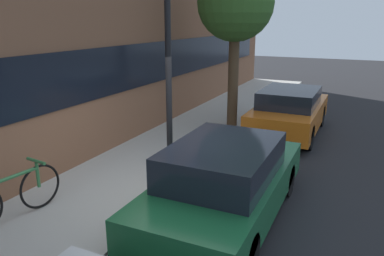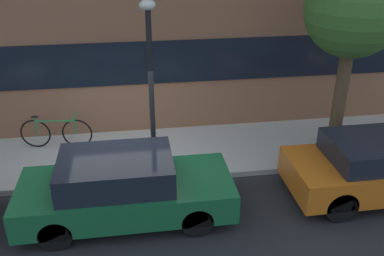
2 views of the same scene
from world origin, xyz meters
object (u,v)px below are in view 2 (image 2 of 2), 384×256
at_px(street_tree, 354,11).
at_px(parked_car_orange, 381,167).
at_px(parked_car_green, 124,188).
at_px(bicycle, 56,132).
at_px(lamp_post, 150,70).

bearing_deg(street_tree, parked_car_orange, -80.56).
distance_m(parked_car_green, bicycle, 3.30).
relative_size(street_tree, lamp_post, 1.19).
relative_size(parked_car_orange, street_tree, 0.86).
distance_m(bicycle, lamp_post, 3.38).
distance_m(parked_car_green, lamp_post, 2.39).
height_order(parked_car_green, bicycle, parked_car_green).
bearing_deg(parked_car_orange, bicycle, 157.29).
bearing_deg(bicycle, parked_car_orange, -15.11).
bearing_deg(lamp_post, street_tree, 3.26).
xyz_separation_m(parked_car_green, lamp_post, (0.66, 1.35, 1.86)).
height_order(bicycle, street_tree, street_tree).
distance_m(parked_car_green, street_tree, 5.94).
bearing_deg(lamp_post, parked_car_green, -116.13).
xyz_separation_m(parked_car_orange, street_tree, (-0.27, 1.59, 2.85)).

